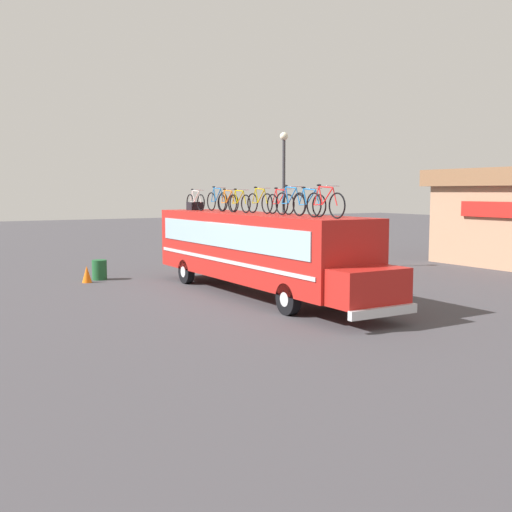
% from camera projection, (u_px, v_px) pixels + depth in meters
% --- Properties ---
extents(ground_plane, '(120.00, 120.00, 0.00)m').
position_uv_depth(ground_plane, '(254.00, 294.00, 21.33)').
color(ground_plane, '#423F44').
extents(bus, '(12.08, 2.40, 2.79)m').
position_uv_depth(bus, '(257.00, 248.00, 20.96)').
color(bus, red).
rests_on(bus, ground).
extents(luggage_bag_1, '(0.52, 0.53, 0.33)m').
position_uv_depth(luggage_bag_1, '(195.00, 206.00, 24.77)').
color(luggage_bag_1, black).
rests_on(luggage_bag_1, bus).
extents(rooftop_bicycle_1, '(1.64, 0.44, 0.86)m').
position_uv_depth(rooftop_bicycle_1, '(195.00, 201.00, 24.14)').
color(rooftop_bicycle_1, black).
rests_on(rooftop_bicycle_1, bus).
extents(rooftop_bicycle_2, '(1.69, 0.44, 0.95)m').
position_uv_depth(rooftop_bicycle_2, '(217.00, 201.00, 23.49)').
color(rooftop_bicycle_2, black).
rests_on(rooftop_bicycle_2, bus).
extents(rooftop_bicycle_3, '(1.61, 0.44, 0.86)m').
position_uv_depth(rooftop_bicycle_3, '(228.00, 202.00, 22.56)').
color(rooftop_bicycle_3, black).
rests_on(rooftop_bicycle_3, bus).
extents(rooftop_bicycle_4, '(1.61, 0.44, 0.86)m').
position_uv_depth(rooftop_bicycle_4, '(239.00, 202.00, 21.67)').
color(rooftop_bicycle_4, black).
rests_on(rooftop_bicycle_4, bus).
extents(rooftop_bicycle_5, '(1.65, 0.44, 0.92)m').
position_uv_depth(rooftop_bicycle_5, '(260.00, 202.00, 20.87)').
color(rooftop_bicycle_5, black).
rests_on(rooftop_bicycle_5, bus).
extents(rooftop_bicycle_6, '(1.64, 0.44, 0.89)m').
position_uv_depth(rooftop_bicycle_6, '(280.00, 203.00, 20.09)').
color(rooftop_bicycle_6, black).
rests_on(rooftop_bicycle_6, bus).
extents(rooftop_bicycle_7, '(1.71, 0.44, 0.96)m').
position_uv_depth(rooftop_bicycle_7, '(290.00, 203.00, 19.12)').
color(rooftop_bicycle_7, black).
rests_on(rooftop_bicycle_7, bus).
extents(rooftop_bicycle_8, '(1.70, 0.44, 0.90)m').
position_uv_depth(rooftop_bicycle_8, '(309.00, 204.00, 18.27)').
color(rooftop_bicycle_8, black).
rests_on(rooftop_bicycle_8, bus).
extents(rooftop_bicycle_9, '(1.79, 0.44, 0.96)m').
position_uv_depth(rooftop_bicycle_9, '(325.00, 204.00, 17.26)').
color(rooftop_bicycle_9, black).
rests_on(rooftop_bicycle_9, bus).
extents(trash_bin, '(0.59, 0.59, 0.80)m').
position_uv_depth(trash_bin, '(99.00, 270.00, 24.67)').
color(trash_bin, '#1E592D').
rests_on(trash_bin, ground).
extents(traffic_cone, '(0.38, 0.38, 0.66)m').
position_uv_depth(traffic_cone, '(87.00, 274.00, 23.90)').
color(traffic_cone, orange).
rests_on(traffic_cone, ground).
extents(street_lamp, '(0.37, 0.37, 6.18)m').
position_uv_depth(street_lamp, '(284.00, 184.00, 27.64)').
color(street_lamp, '#38383D').
rests_on(street_lamp, ground).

